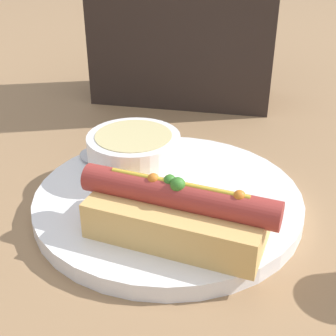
% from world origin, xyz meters
% --- Properties ---
extents(ground_plane, '(4.00, 4.00, 0.00)m').
position_xyz_m(ground_plane, '(0.00, 0.00, 0.00)').
color(ground_plane, '#93704C').
extents(dinner_plate, '(0.29, 0.29, 0.02)m').
position_xyz_m(dinner_plate, '(0.00, 0.00, 0.01)').
color(dinner_plate, white).
rests_on(dinner_plate, ground_plane).
extents(hot_dog, '(0.19, 0.10, 0.06)m').
position_xyz_m(hot_dog, '(0.02, -0.07, 0.04)').
color(hot_dog, '#DBAD60').
rests_on(hot_dog, dinner_plate).
extents(soup_bowl, '(0.11, 0.11, 0.05)m').
position_xyz_m(soup_bowl, '(-0.05, 0.04, 0.04)').
color(soup_bowl, white).
rests_on(soup_bowl, dinner_plate).
extents(spoon, '(0.09, 0.14, 0.01)m').
position_xyz_m(spoon, '(-0.10, 0.04, 0.02)').
color(spoon, '#B7B7BC').
rests_on(spoon, dinner_plate).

